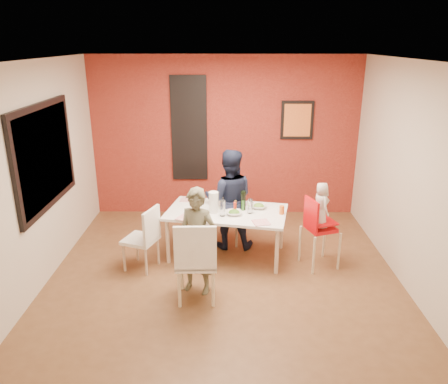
{
  "coord_description": "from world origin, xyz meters",
  "views": [
    {
      "loc": [
        0.04,
        -5.03,
        2.91
      ],
      "look_at": [
        0.0,
        0.3,
        1.05
      ],
      "focal_mm": 35.0,
      "sensor_mm": 36.0,
      "label": 1
    }
  ],
  "objects_px": {
    "chair_near": "(196,258)",
    "paper_towel_roll": "(214,202)",
    "chair_left": "(145,235)",
    "child_far": "(229,199)",
    "chair_far": "(231,209)",
    "toddler": "(321,205)",
    "child_near": "(197,241)",
    "wine_bottle": "(243,201)",
    "high_chair": "(318,226)",
    "dining_table": "(227,215)"
  },
  "relations": [
    {
      "from": "child_far",
      "to": "toddler",
      "type": "bearing_deg",
      "value": 155.74
    },
    {
      "from": "dining_table",
      "to": "paper_towel_roll",
      "type": "distance_m",
      "value": 0.28
    },
    {
      "from": "chair_far",
      "to": "wine_bottle",
      "type": "xyz_separation_m",
      "value": [
        0.17,
        -0.48,
        0.32
      ]
    },
    {
      "from": "chair_near",
      "to": "toddler",
      "type": "height_order",
      "value": "toddler"
    },
    {
      "from": "chair_near",
      "to": "paper_towel_roll",
      "type": "relative_size",
      "value": 3.48
    },
    {
      "from": "chair_near",
      "to": "dining_table",
      "type": "bearing_deg",
      "value": -107.94
    },
    {
      "from": "high_chair",
      "to": "child_near",
      "type": "height_order",
      "value": "child_near"
    },
    {
      "from": "chair_far",
      "to": "child_near",
      "type": "height_order",
      "value": "child_near"
    },
    {
      "from": "child_near",
      "to": "wine_bottle",
      "type": "xyz_separation_m",
      "value": [
        0.58,
        0.98,
        0.15
      ]
    },
    {
      "from": "child_far",
      "to": "paper_towel_roll",
      "type": "relative_size",
      "value": 5.05
    },
    {
      "from": "high_chair",
      "to": "paper_towel_roll",
      "type": "xyz_separation_m",
      "value": [
        -1.39,
        0.25,
        0.24
      ]
    },
    {
      "from": "chair_far",
      "to": "paper_towel_roll",
      "type": "height_order",
      "value": "paper_towel_roll"
    },
    {
      "from": "child_near",
      "to": "child_far",
      "type": "relative_size",
      "value": 0.89
    },
    {
      "from": "high_chair",
      "to": "paper_towel_roll",
      "type": "bearing_deg",
      "value": 60.72
    },
    {
      "from": "chair_left",
      "to": "high_chair",
      "type": "distance_m",
      "value": 2.28
    },
    {
      "from": "child_far",
      "to": "toddler",
      "type": "xyz_separation_m",
      "value": [
        1.19,
        -0.58,
        0.14
      ]
    },
    {
      "from": "toddler",
      "to": "high_chair",
      "type": "bearing_deg",
      "value": 107.17
    },
    {
      "from": "high_chair",
      "to": "wine_bottle",
      "type": "distance_m",
      "value": 1.06
    },
    {
      "from": "child_near",
      "to": "paper_towel_roll",
      "type": "distance_m",
      "value": 0.91
    },
    {
      "from": "chair_left",
      "to": "high_chair",
      "type": "height_order",
      "value": "high_chair"
    },
    {
      "from": "chair_near",
      "to": "chair_far",
      "type": "distance_m",
      "value": 1.76
    },
    {
      "from": "chair_far",
      "to": "child_far",
      "type": "distance_m",
      "value": 0.34
    },
    {
      "from": "wine_bottle",
      "to": "paper_towel_roll",
      "type": "relative_size",
      "value": 0.91
    },
    {
      "from": "chair_left",
      "to": "child_near",
      "type": "height_order",
      "value": "child_near"
    },
    {
      "from": "high_chair",
      "to": "child_far",
      "type": "height_order",
      "value": "child_far"
    },
    {
      "from": "chair_far",
      "to": "high_chair",
      "type": "height_order",
      "value": "high_chair"
    },
    {
      "from": "child_far",
      "to": "paper_towel_roll",
      "type": "height_order",
      "value": "child_far"
    },
    {
      "from": "toddler",
      "to": "chair_far",
      "type": "bearing_deg",
      "value": 39.25
    },
    {
      "from": "chair_near",
      "to": "high_chair",
      "type": "distance_m",
      "value": 1.79
    },
    {
      "from": "high_chair",
      "to": "dining_table",
      "type": "bearing_deg",
      "value": 57.05
    },
    {
      "from": "high_chair",
      "to": "wine_bottle",
      "type": "xyz_separation_m",
      "value": [
        -0.98,
        0.35,
        0.23
      ]
    },
    {
      "from": "chair_left",
      "to": "paper_towel_roll",
      "type": "height_order",
      "value": "paper_towel_roll"
    },
    {
      "from": "chair_far",
      "to": "paper_towel_roll",
      "type": "xyz_separation_m",
      "value": [
        -0.24,
        -0.58,
        0.34
      ]
    },
    {
      "from": "toddler",
      "to": "paper_towel_roll",
      "type": "relative_size",
      "value": 2.07
    },
    {
      "from": "chair_near",
      "to": "high_chair",
      "type": "relative_size",
      "value": 1.04
    },
    {
      "from": "high_chair",
      "to": "child_near",
      "type": "relative_size",
      "value": 0.74
    },
    {
      "from": "child_near",
      "to": "child_far",
      "type": "xyz_separation_m",
      "value": [
        0.38,
        1.23,
        0.08
      ]
    },
    {
      "from": "dining_table",
      "to": "toddler",
      "type": "bearing_deg",
      "value": -12.81
    },
    {
      "from": "chair_near",
      "to": "wine_bottle",
      "type": "bearing_deg",
      "value": -116.63
    },
    {
      "from": "high_chair",
      "to": "child_far",
      "type": "relative_size",
      "value": 0.66
    },
    {
      "from": "dining_table",
      "to": "chair_far",
      "type": "xyz_separation_m",
      "value": [
        0.06,
        0.53,
        -0.13
      ]
    },
    {
      "from": "chair_far",
      "to": "high_chair",
      "type": "relative_size",
      "value": 0.9
    },
    {
      "from": "wine_bottle",
      "to": "paper_towel_roll",
      "type": "height_order",
      "value": "paper_towel_roll"
    },
    {
      "from": "dining_table",
      "to": "high_chair",
      "type": "height_order",
      "value": "high_chair"
    },
    {
      "from": "chair_left",
      "to": "child_far",
      "type": "distance_m",
      "value": 1.33
    },
    {
      "from": "child_near",
      "to": "paper_towel_roll",
      "type": "xyz_separation_m",
      "value": [
        0.17,
        0.88,
        0.17
      ]
    },
    {
      "from": "chair_far",
      "to": "high_chair",
      "type": "bearing_deg",
      "value": -18.62
    },
    {
      "from": "paper_towel_roll",
      "to": "chair_far",
      "type": "bearing_deg",
      "value": 67.89
    },
    {
      "from": "paper_towel_roll",
      "to": "toddler",
      "type": "bearing_deg",
      "value": -9.29
    },
    {
      "from": "dining_table",
      "to": "chair_left",
      "type": "xyz_separation_m",
      "value": [
        -1.07,
        -0.39,
        -0.13
      ]
    }
  ]
}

